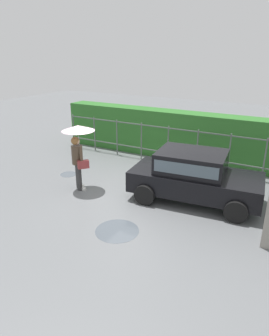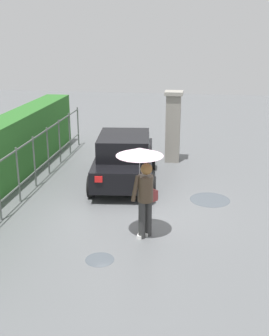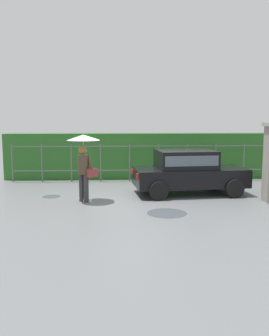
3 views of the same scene
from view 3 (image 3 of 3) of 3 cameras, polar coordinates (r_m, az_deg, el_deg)
ground_plane at (r=12.01m, az=-0.11°, el=-4.53°), size 40.00×40.00×0.00m
car at (r=12.56m, az=8.24°, el=-0.33°), size 3.88×2.18×1.48m
pedestrian at (r=11.33m, az=-7.82°, el=2.35°), size 1.01×1.01×2.05m
fence_section at (r=14.86m, az=1.47°, el=1.09°), size 10.51×0.05×1.50m
hedge_row at (r=15.75m, az=1.24°, el=1.94°), size 11.46×0.90×1.90m
puddle_near at (r=10.11m, az=5.01°, el=-6.94°), size 1.08×1.08×0.00m
puddle_far at (r=12.41m, az=-12.67°, el=-4.31°), size 0.59×0.59×0.00m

